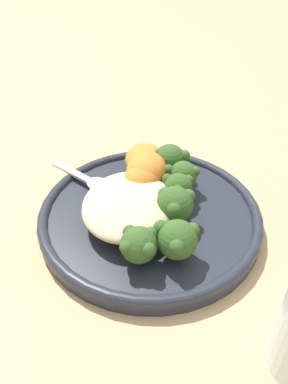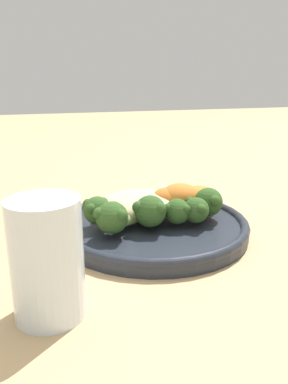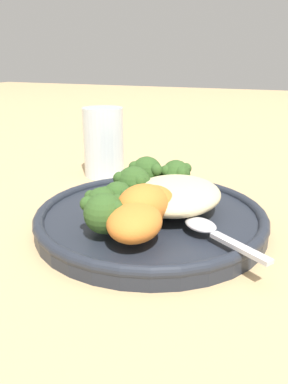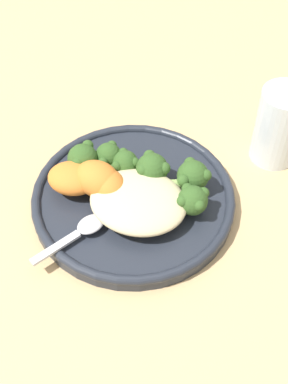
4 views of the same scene
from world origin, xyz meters
name	(u,v)px [view 1 (image 1 of 4)]	position (x,y,z in m)	size (l,w,h in m)	color
ground_plane	(165,215)	(0.00, 0.00, 0.00)	(4.00, 4.00, 0.00)	tan
plate	(150,215)	(-0.01, 0.02, 0.01)	(0.25, 0.25, 0.02)	#232833
quinoa_mound	(128,205)	(-0.03, 0.04, 0.04)	(0.12, 0.10, 0.03)	beige
broccoli_stalk_0	(138,234)	(-0.07, 0.02, 0.04)	(0.12, 0.05, 0.04)	#9EBC66
broccoli_stalk_1	(168,230)	(-0.07, -0.01, 0.04)	(0.12, 0.09, 0.04)	#9EBC66
broccoli_stalk_2	(169,203)	(-0.03, -0.01, 0.04)	(0.07, 0.08, 0.04)	#9EBC66
broccoli_stalk_3	(168,188)	(0.01, 0.00, 0.04)	(0.03, 0.08, 0.03)	#9EBC66
broccoli_stalk_4	(174,178)	(0.02, -0.01, 0.04)	(0.05, 0.08, 0.03)	#9EBC66
broccoli_stalk_5	(167,163)	(0.05, 0.00, 0.04)	(0.09, 0.08, 0.04)	#9EBC66
sweet_potato_chunk_0	(142,179)	(0.01, 0.03, 0.04)	(0.05, 0.04, 0.04)	orange
sweet_potato_chunk_1	(145,160)	(0.06, 0.03, 0.04)	(0.06, 0.05, 0.03)	orange
sweet_potato_chunk_2	(146,171)	(0.03, 0.03, 0.04)	(0.06, 0.05, 0.04)	orange
spoon	(93,182)	(0.02, 0.09, 0.03)	(0.07, 0.09, 0.01)	silver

